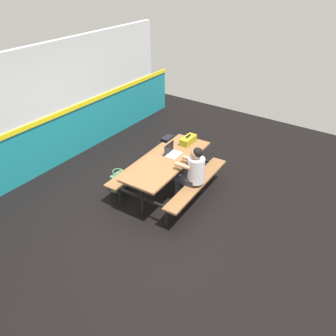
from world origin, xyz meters
TOP-DOWN VIEW (x-y plane):
  - ground_plane at (0.00, 0.00)m, footprint 10.00×10.00m
  - accent_backdrop at (0.00, 2.65)m, footprint 8.00×0.14m
  - picnic_table_main at (0.44, -0.00)m, footprint 2.12×1.64m
  - student_nearer at (0.41, -0.56)m, footprint 0.37×0.53m
  - laptop_silver at (0.65, 0.05)m, footprint 0.33×0.24m
  - toolbox_grey at (1.22, 0.04)m, footprint 0.40×0.18m
  - backpack_dark at (1.69, 0.88)m, footprint 0.30×0.22m
  - tote_bag_bright at (-0.05, 0.86)m, footprint 0.34×0.21m

SIDE VIEW (x-z plane):
  - ground_plane at x=0.00m, z-range -0.02..0.00m
  - tote_bag_bright at x=-0.05m, z-range -0.02..0.41m
  - backpack_dark at x=1.69m, z-range 0.00..0.44m
  - picnic_table_main at x=0.44m, z-range 0.21..0.95m
  - student_nearer at x=0.41m, z-range 0.10..1.31m
  - laptop_silver at x=0.65m, z-range 0.67..0.90m
  - toolbox_grey at x=1.22m, z-range 0.72..0.90m
  - accent_backdrop at x=0.00m, z-range -0.05..2.55m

